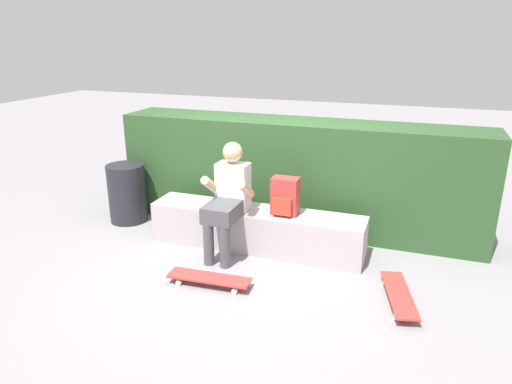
% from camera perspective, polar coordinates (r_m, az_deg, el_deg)
% --- Properties ---
extents(ground_plane, '(24.00, 24.00, 0.00)m').
position_cam_1_polar(ground_plane, '(5.03, -0.95, -8.00)').
color(ground_plane, gray).
extents(bench_main, '(2.37, 0.46, 0.45)m').
position_cam_1_polar(bench_main, '(5.15, 0.02, -4.56)').
color(bench_main, '#B5A8AB').
rests_on(bench_main, ground).
extents(person_skater, '(0.49, 0.62, 1.20)m').
position_cam_1_polar(person_skater, '(4.89, -3.45, -0.55)').
color(person_skater, white).
rests_on(person_skater, ground).
extents(skateboard_near_person, '(0.81, 0.25, 0.09)m').
position_cam_1_polar(skateboard_near_person, '(4.50, -5.78, -10.49)').
color(skateboard_near_person, '#BC3833').
rests_on(skateboard_near_person, ground).
extents(skateboard_beside_bench, '(0.39, 0.82, 0.09)m').
position_cam_1_polar(skateboard_beside_bench, '(4.41, 17.14, -11.95)').
color(skateboard_beside_bench, '#BC3833').
rests_on(skateboard_beside_bench, ground).
extents(backpack_on_bench, '(0.28, 0.23, 0.40)m').
position_cam_1_polar(backpack_on_bench, '(4.89, 3.57, -0.60)').
color(backpack_on_bench, '#B23833').
rests_on(backpack_on_bench, bench_main).
extents(hedge_row, '(4.37, 0.68, 1.31)m').
position_cam_1_polar(hedge_row, '(5.65, 5.07, 2.16)').
color(hedge_row, '#2C4D27').
rests_on(hedge_row, ground).
extents(trash_bin, '(0.47, 0.47, 0.73)m').
position_cam_1_polar(trash_bin, '(6.07, -15.52, -0.13)').
color(trash_bin, '#232328').
rests_on(trash_bin, ground).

